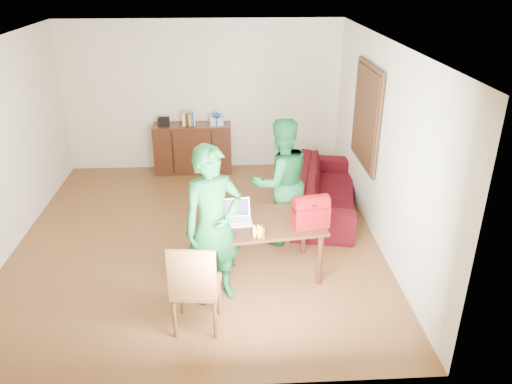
{
  "coord_description": "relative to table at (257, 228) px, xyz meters",
  "views": [
    {
      "loc": [
        0.48,
        -6.2,
        3.59
      ],
      "look_at": [
        0.78,
        -0.72,
        1.03
      ],
      "focal_mm": 35.0,
      "sensor_mm": 36.0,
      "label": 1
    }
  ],
  "objects": [
    {
      "name": "room",
      "position": [
        -0.77,
        1.05,
        0.67
      ],
      "size": [
        5.2,
        5.7,
        2.9
      ],
      "color": "#4A2212",
      "rests_on": "ground"
    },
    {
      "name": "table",
      "position": [
        0.0,
        0.0,
        0.0
      ],
      "size": [
        1.66,
        1.07,
        0.73
      ],
      "rotation": [
        0.0,
        0.0,
        0.13
      ],
      "color": "black",
      "rests_on": "ground"
    },
    {
      "name": "chair",
      "position": [
        -0.69,
        -0.98,
        -0.33
      ],
      "size": [
        0.53,
        0.51,
        1.07
      ],
      "rotation": [
        0.0,
        0.0,
        -0.1
      ],
      "color": "brown",
      "rests_on": "ground"
    },
    {
      "name": "person_near",
      "position": [
        -0.51,
        -0.45,
        0.3
      ],
      "size": [
        0.8,
        0.67,
        1.87
      ],
      "primitive_type": "imported",
      "rotation": [
        0.0,
        0.0,
        0.39
      ],
      "color": "#125323",
      "rests_on": "ground"
    },
    {
      "name": "person_far",
      "position": [
        0.36,
        0.83,
        0.24
      ],
      "size": [
        1.04,
        0.93,
        1.77
      ],
      "primitive_type": "imported",
      "rotation": [
        0.0,
        0.0,
        3.51
      ],
      "color": "#145A29",
      "rests_on": "ground"
    },
    {
      "name": "laptop",
      "position": [
        -0.24,
        -0.01,
        0.14
      ],
      "size": [
        0.37,
        0.27,
        0.25
      ],
      "rotation": [
        0.0,
        0.0,
        0.1
      ],
      "color": "white",
      "rests_on": "table"
    },
    {
      "name": "bananas",
      "position": [
        -0.01,
        -0.39,
        0.12
      ],
      "size": [
        0.18,
        0.13,
        0.06
      ],
      "primitive_type": null,
      "rotation": [
        0.0,
        0.0,
        -0.12
      ],
      "color": "gold",
      "rests_on": "table"
    },
    {
      "name": "bottle",
      "position": [
        0.04,
        -0.39,
        0.17
      ],
      "size": [
        0.06,
        0.06,
        0.16
      ],
      "primitive_type": "cylinder",
      "rotation": [
        0.0,
        0.0,
        0.08
      ],
      "color": "#543513",
      "rests_on": "table"
    },
    {
      "name": "red_bag",
      "position": [
        0.62,
        -0.12,
        0.24
      ],
      "size": [
        0.45,
        0.3,
        0.31
      ],
      "primitive_type": "cube",
      "rotation": [
        0.0,
        0.0,
        0.15
      ],
      "color": "maroon",
      "rests_on": "table"
    },
    {
      "name": "sofa",
      "position": [
        1.17,
        1.74,
        -0.3
      ],
      "size": [
        1.37,
        2.46,
        0.68
      ],
      "primitive_type": "imported",
      "rotation": [
        0.0,
        0.0,
        1.36
      ],
      "color": "#380807",
      "rests_on": "ground"
    }
  ]
}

